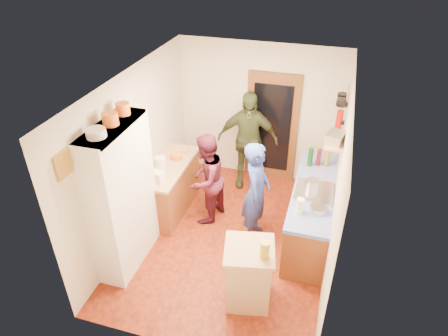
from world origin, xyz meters
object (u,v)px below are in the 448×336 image
at_px(hutch_body, 123,198).
at_px(right_counter_base, 311,212).
at_px(person_left, 209,179).
at_px(person_back, 248,140).
at_px(island_base, 248,276).
at_px(person_hob, 258,194).

bearing_deg(hutch_body, right_counter_base, 27.47).
relative_size(person_left, person_back, 0.84).
xyz_separation_m(island_base, person_hob, (-0.16, 1.24, 0.41)).
height_order(hutch_body, island_base, hutch_body).
xyz_separation_m(island_base, person_left, (-1.03, 1.50, 0.35)).
bearing_deg(person_left, island_base, 48.23).
bearing_deg(island_base, hutch_body, 171.57).
distance_m(person_hob, person_back, 1.50).
relative_size(person_hob, person_back, 0.90).
relative_size(island_base, person_left, 0.55).
xyz_separation_m(person_hob, person_back, (-0.49, 1.42, 0.10)).
xyz_separation_m(hutch_body, island_base, (1.86, -0.28, -0.67)).
relative_size(hutch_body, island_base, 2.56).
bearing_deg(island_base, person_left, 124.47).
relative_size(hutch_body, person_left, 1.41).
relative_size(hutch_body, person_hob, 1.31).
height_order(right_counter_base, person_back, person_back).
bearing_deg(hutch_body, person_back, 63.25).
bearing_deg(person_hob, hutch_body, 116.14).
distance_m(island_base, person_hob, 1.32).
xyz_separation_m(island_base, person_back, (-0.66, 2.66, 0.50)).
bearing_deg(person_back, island_base, -85.76).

